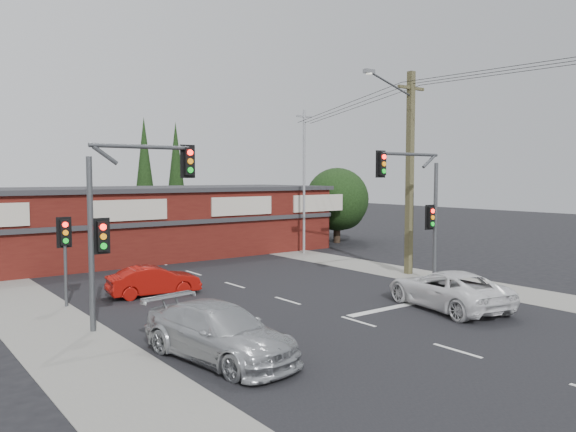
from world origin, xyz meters
TOP-DOWN VIEW (x-y plane):
  - ground at (0.00, 0.00)m, footprint 120.00×120.00m
  - road_strip at (0.00, 5.00)m, footprint 14.00×70.00m
  - verge_left at (-8.50, 5.00)m, footprint 3.00×70.00m
  - verge_right at (8.50, 5.00)m, footprint 3.00×70.00m
  - stop_line at (3.50, -1.50)m, footprint 6.50×0.35m
  - white_suv at (4.02, -2.73)m, footprint 3.31×5.45m
  - silver_suv at (-5.66, -2.72)m, footprint 2.82×5.28m
  - red_sedan at (-3.76, 5.89)m, footprint 3.84×1.75m
  - lane_dashes at (0.00, -0.21)m, footprint 0.12×37.18m
  - shop_building at (-0.99, 16.99)m, footprint 27.30×8.40m
  - tree_cluster at (14.69, 15.44)m, footprint 5.90×5.10m
  - conifer_near at (3.50, 24.00)m, footprint 1.80×1.80m
  - conifer_far at (7.00, 26.00)m, footprint 1.80×1.80m
  - traffic_mast_left at (-6.43, 2.00)m, footprint 3.77×0.27m
  - traffic_mast_right at (6.86, 1.00)m, footprint 3.96×0.27m
  - pedestal_signal at (-7.20, 6.01)m, footprint 0.55×0.27m
  - utility_pole at (8.36, 2.99)m, footprint 4.38×0.59m
  - steel_pole at (9.00, 12.00)m, footprint 1.20×0.16m
  - power_lines at (8.47, -2.47)m, footprint 2.01×29.00m

SIDE VIEW (x-z plane):
  - ground at x=0.00m, z-range 0.00..0.00m
  - road_strip at x=0.00m, z-range 0.00..0.01m
  - verge_left at x=-8.50m, z-range 0.00..0.02m
  - verge_right at x=8.50m, z-range 0.00..0.02m
  - stop_line at x=3.50m, z-range 0.01..0.02m
  - lane_dashes at x=0.00m, z-range 0.01..0.02m
  - red_sedan at x=-3.76m, z-range 0.00..1.22m
  - white_suv at x=4.02m, z-range 0.00..1.41m
  - silver_suv at x=-5.66m, z-range 0.00..1.46m
  - shop_building at x=-0.99m, z-range 0.02..4.25m
  - pedestal_signal at x=-7.20m, z-range 0.72..4.09m
  - tree_cluster at x=14.69m, z-range 0.15..5.65m
  - traffic_mast_left at x=-6.43m, z-range 0.94..6.92m
  - traffic_mast_right at x=6.86m, z-range 0.96..6.93m
  - steel_pole at x=9.00m, z-range 0.20..9.20m
  - utility_pole at x=8.36m, z-range 0.40..10.40m
  - conifer_near at x=3.50m, z-range 0.85..10.10m
  - conifer_far at x=7.00m, z-range 0.85..10.10m
  - power_lines at x=8.47m, z-range 8.43..9.65m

